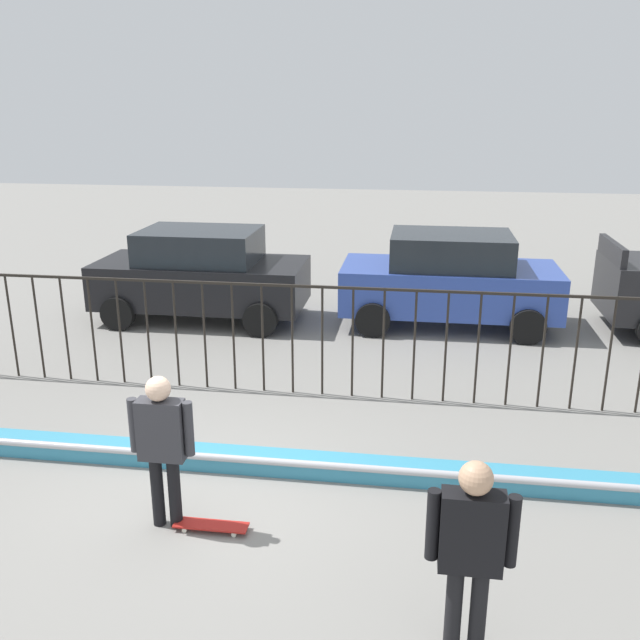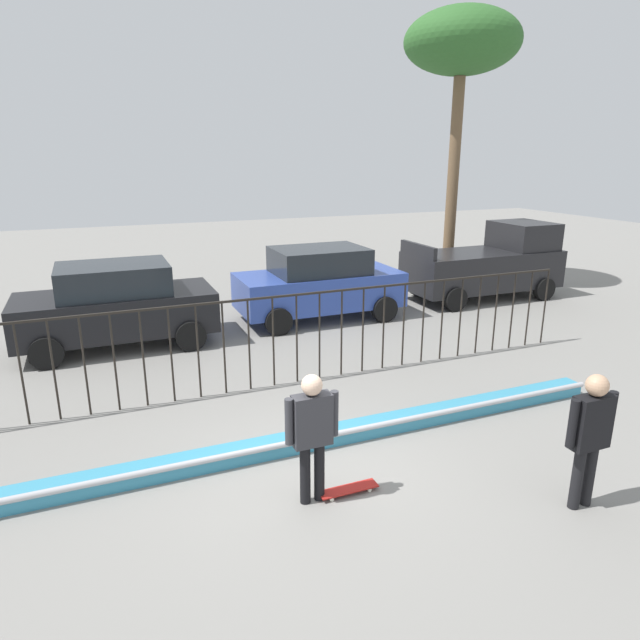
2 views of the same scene
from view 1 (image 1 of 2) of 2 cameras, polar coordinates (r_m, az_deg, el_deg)
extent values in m
plane|color=gray|center=(8.28, -9.64, -14.38)|extent=(60.00, 60.00, 0.00)
cube|color=teal|center=(8.83, -8.22, -11.33)|extent=(11.00, 0.36, 0.22)
cylinder|color=#B2B2B7|center=(8.62, -8.59, -11.25)|extent=(11.00, 0.09, 0.09)
cylinder|color=black|center=(12.27, -24.27, -0.46)|extent=(0.04, 0.04, 1.75)
cylinder|color=black|center=(12.03, -22.40, -0.57)|extent=(0.04, 0.04, 1.75)
cylinder|color=black|center=(11.80, -20.44, -0.68)|extent=(0.04, 0.04, 1.75)
cylinder|color=black|center=(11.59, -18.41, -0.79)|extent=(0.04, 0.04, 1.75)
cylinder|color=black|center=(11.39, -16.31, -0.91)|extent=(0.04, 0.04, 1.75)
cylinder|color=black|center=(11.20, -14.14, -1.03)|extent=(0.04, 0.04, 1.75)
cylinder|color=black|center=(11.04, -11.89, -1.15)|extent=(0.04, 0.04, 1.75)
cylinder|color=black|center=(10.89, -9.58, -1.27)|extent=(0.04, 0.04, 1.75)
cylinder|color=black|center=(10.76, -7.21, -1.40)|extent=(0.04, 0.04, 1.75)
cylinder|color=black|center=(10.65, -4.79, -1.52)|extent=(0.04, 0.04, 1.75)
cylinder|color=black|center=(10.55, -2.32, -1.65)|extent=(0.04, 0.04, 1.75)
cylinder|color=black|center=(10.48, 0.19, -1.77)|extent=(0.04, 0.04, 1.75)
cylinder|color=black|center=(10.43, 2.73, -1.89)|extent=(0.04, 0.04, 1.75)
cylinder|color=black|center=(10.40, 5.29, -2.01)|extent=(0.04, 0.04, 1.75)
cylinder|color=black|center=(10.39, 7.86, -2.12)|extent=(0.04, 0.04, 1.75)
cylinder|color=black|center=(10.40, 10.43, -2.23)|extent=(0.04, 0.04, 1.75)
cylinder|color=black|center=(10.43, 13.00, -2.34)|extent=(0.04, 0.04, 1.75)
cylinder|color=black|center=(10.48, 15.54, -2.44)|extent=(0.04, 0.04, 1.75)
cylinder|color=black|center=(10.55, 18.05, -2.53)|extent=(0.04, 0.04, 1.75)
cylinder|color=black|center=(10.65, 20.52, -2.62)|extent=(0.04, 0.04, 1.75)
cylinder|color=black|center=(10.76, 22.95, -2.70)|extent=(0.04, 0.04, 1.75)
cube|color=black|center=(10.40, -4.91, 2.95)|extent=(14.00, 0.04, 0.04)
cylinder|color=black|center=(7.73, -13.38, -13.69)|extent=(0.13, 0.13, 0.80)
cylinder|color=black|center=(7.66, -12.01, -13.87)|extent=(0.13, 0.13, 0.80)
cube|color=#333338|center=(7.35, -13.08, -8.90)|extent=(0.49, 0.21, 0.66)
sphere|color=beige|center=(7.16, -13.33, -5.59)|extent=(0.26, 0.26, 0.26)
cylinder|color=#333338|center=(7.44, -15.25, -8.43)|extent=(0.10, 0.10, 0.59)
cylinder|color=#333338|center=(7.23, -10.89, -8.88)|extent=(0.10, 0.10, 0.59)
cube|color=#A51E19|center=(7.70, -9.06, -16.50)|extent=(0.80, 0.20, 0.02)
cylinder|color=silver|center=(7.71, -6.88, -16.66)|extent=(0.05, 0.03, 0.05)
cylinder|color=silver|center=(7.59, -7.18, -17.28)|extent=(0.05, 0.03, 0.05)
cylinder|color=silver|center=(7.86, -10.84, -16.17)|extent=(0.05, 0.03, 0.05)
cylinder|color=silver|center=(7.74, -11.21, -16.76)|extent=(0.05, 0.03, 0.05)
cylinder|color=black|center=(6.16, 11.05, -22.59)|extent=(0.14, 0.14, 0.82)
cylinder|color=black|center=(6.17, 13.02, -22.61)|extent=(0.14, 0.14, 0.82)
cube|color=black|center=(5.71, 12.53, -16.83)|extent=(0.50, 0.21, 0.68)
sphere|color=tan|center=(5.46, 12.86, -12.72)|extent=(0.27, 0.27, 0.27)
cylinder|color=black|center=(5.67, 9.37, -16.45)|extent=(0.11, 0.11, 0.61)
cylinder|color=black|center=(5.73, 15.71, -16.56)|extent=(0.11, 0.11, 0.61)
cube|color=black|center=(14.49, -9.81, 3.10)|extent=(4.30, 1.90, 0.90)
cube|color=#1E2328|center=(14.32, -9.97, 6.12)|extent=(2.37, 1.71, 0.66)
cylinder|color=black|center=(15.13, -3.34, 2.18)|extent=(0.68, 0.22, 0.68)
cylinder|color=black|center=(13.35, -4.97, 0.03)|extent=(0.68, 0.22, 0.68)
cylinder|color=black|center=(15.96, -13.69, 2.52)|extent=(0.68, 0.22, 0.68)
cylinder|color=black|center=(14.29, -16.47, 0.54)|extent=(0.68, 0.22, 0.68)
cube|color=#2D479E|center=(14.11, 10.67, 2.66)|extent=(4.30, 1.90, 0.90)
cube|color=#1E2328|center=(13.93, 10.85, 5.76)|extent=(2.37, 1.71, 0.66)
cylinder|color=black|center=(15.28, 15.95, 1.67)|extent=(0.68, 0.22, 0.68)
cylinder|color=black|center=(13.47, 16.91, -0.52)|extent=(0.68, 0.22, 0.68)
cylinder|color=black|center=(15.15, 4.93, 2.17)|extent=(0.68, 0.22, 0.68)
cylinder|color=black|center=(13.33, 4.41, 0.02)|extent=(0.68, 0.22, 0.68)
cube|color=black|center=(14.54, 23.17, 5.34)|extent=(0.12, 1.75, 0.36)
cylinder|color=black|center=(15.90, 24.21, 1.40)|extent=(0.68, 0.22, 0.68)
camera|label=2|loc=(4.81, -77.21, 2.68)|focal=31.18mm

